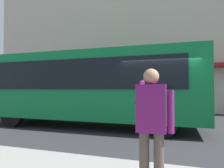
# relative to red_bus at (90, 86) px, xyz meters

# --- Properties ---
(ground_plane) EXTENTS (60.00, 60.00, 0.00)m
(ground_plane) POSITION_rel_red_bus_xyz_m (-2.95, 0.29, -1.68)
(ground_plane) COLOR #2B2B2D
(building_facade_far) EXTENTS (28.00, 1.55, 12.00)m
(building_facade_far) POSITION_rel_red_bus_xyz_m (-2.96, -6.51, 4.30)
(building_facade_far) COLOR beige
(building_facade_far) RESTS_ON ground_plane
(red_bus) EXTENTS (9.05, 2.54, 3.08)m
(red_bus) POSITION_rel_red_bus_xyz_m (0.00, 0.00, 0.00)
(red_bus) COLOR #0F7238
(red_bus) RESTS_ON ground_plane
(pedestrian_photographer) EXTENTS (0.53, 0.52, 1.70)m
(pedestrian_photographer) POSITION_rel_red_bus_xyz_m (-3.13, 4.90, -0.54)
(pedestrian_photographer) COLOR #4C4238
(pedestrian_photographer) RESTS_ON sidewalk_curb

